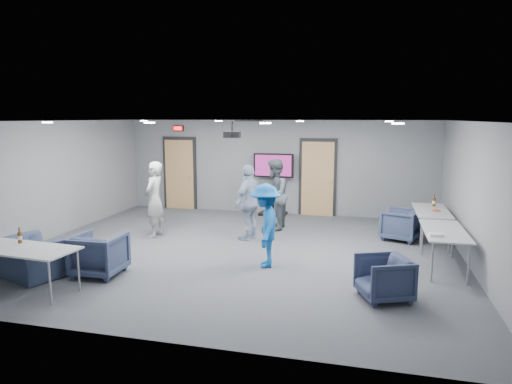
% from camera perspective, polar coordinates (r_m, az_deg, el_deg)
% --- Properties ---
extents(floor, '(9.00, 9.00, 0.00)m').
position_cam_1_polar(floor, '(9.66, -2.29, -7.38)').
color(floor, '#3D4145').
rests_on(floor, ground).
extents(ceiling, '(9.00, 9.00, 0.00)m').
position_cam_1_polar(ceiling, '(9.25, -2.40, 8.85)').
color(ceiling, silver).
rests_on(ceiling, wall_back).
extents(wall_back, '(9.00, 0.02, 2.70)m').
position_cam_1_polar(wall_back, '(13.21, 2.58, 3.12)').
color(wall_back, slate).
rests_on(wall_back, floor).
extents(wall_front, '(9.00, 0.02, 2.70)m').
position_cam_1_polar(wall_front, '(5.72, -13.82, -5.40)').
color(wall_front, slate).
rests_on(wall_front, floor).
extents(wall_left, '(0.02, 8.00, 2.70)m').
position_cam_1_polar(wall_left, '(11.47, -24.46, 1.34)').
color(wall_left, slate).
rests_on(wall_left, floor).
extents(wall_right, '(0.02, 8.00, 2.70)m').
position_cam_1_polar(wall_right, '(9.18, 25.71, -0.54)').
color(wall_right, slate).
rests_on(wall_right, floor).
extents(door_left, '(1.06, 0.17, 2.24)m').
position_cam_1_polar(door_left, '(14.11, -9.50, 2.25)').
color(door_left, black).
rests_on(door_left, wall_back).
extents(door_right, '(1.06, 0.17, 2.24)m').
position_cam_1_polar(door_right, '(13.02, 7.71, 1.70)').
color(door_right, black).
rests_on(door_right, wall_back).
extents(exit_sign, '(0.32, 0.08, 0.16)m').
position_cam_1_polar(exit_sign, '(13.99, -9.69, 7.86)').
color(exit_sign, black).
rests_on(exit_sign, wall_back).
extents(hvac_diffuser, '(0.60, 0.60, 0.03)m').
position_cam_1_polar(hvac_diffuser, '(12.08, -0.89, 8.89)').
color(hvac_diffuser, black).
rests_on(hvac_diffuser, ceiling).
extents(downlights, '(6.18, 3.78, 0.02)m').
position_cam_1_polar(downlights, '(9.25, -2.40, 8.75)').
color(downlights, white).
rests_on(downlights, ceiling).
extents(person_a, '(0.43, 0.65, 1.77)m').
position_cam_1_polar(person_a, '(10.90, -12.60, -0.90)').
color(person_a, '#9FA29F').
rests_on(person_a, floor).
extents(person_b, '(0.70, 0.88, 1.77)m').
position_cam_1_polar(person_b, '(11.27, 2.31, -0.33)').
color(person_b, '#525D63').
rests_on(person_b, floor).
extents(person_c, '(0.73, 1.09, 1.73)m').
position_cam_1_polar(person_c, '(10.38, -0.86, -1.29)').
color(person_c, '#99A9C5').
rests_on(person_c, floor).
extents(person_d, '(0.80, 1.12, 1.57)m').
position_cam_1_polar(person_d, '(8.51, 1.18, -4.21)').
color(person_d, '#1959A6').
rests_on(person_d, floor).
extents(chair_right_a, '(1.01, 0.99, 0.72)m').
position_cam_1_polar(chair_right_a, '(10.93, 17.59, -3.89)').
color(chair_right_a, '#35405C').
rests_on(chair_right_a, floor).
extents(chair_right_c, '(0.97, 0.96, 0.68)m').
position_cam_1_polar(chair_right_c, '(7.39, 15.68, -10.31)').
color(chair_right_c, '#323A56').
rests_on(chair_right_c, floor).
extents(chair_front_a, '(0.84, 0.86, 0.75)m').
position_cam_1_polar(chair_front_a, '(8.61, -18.99, -7.38)').
color(chair_front_a, '#363F5D').
rests_on(chair_front_a, floor).
extents(chair_front_b, '(1.32, 1.24, 0.69)m').
position_cam_1_polar(chair_front_b, '(8.95, -26.34, -7.41)').
color(chair_front_b, '#35415B').
rests_on(chair_front_b, floor).
extents(table_right_a, '(0.71, 1.72, 0.73)m').
position_cam_1_polar(table_right_a, '(10.92, 21.08, -2.36)').
color(table_right_a, '#A2A4A6').
rests_on(table_right_a, floor).
extents(table_right_b, '(0.73, 1.75, 0.73)m').
position_cam_1_polar(table_right_b, '(9.08, 22.49, -4.72)').
color(table_right_b, '#A2A4A6').
rests_on(table_right_b, floor).
extents(table_front_left, '(1.92, 0.92, 0.73)m').
position_cam_1_polar(table_front_left, '(8.22, -27.45, -6.47)').
color(table_front_left, '#A2A4A6').
rests_on(table_front_left, floor).
extents(bottle_front, '(0.07, 0.07, 0.26)m').
position_cam_1_polar(bottle_front, '(8.46, -27.43, -5.06)').
color(bottle_front, '#55330E').
rests_on(bottle_front, table_front_left).
extents(bottle_right, '(0.07, 0.07, 0.28)m').
position_cam_1_polar(bottle_right, '(11.36, 21.36, -1.16)').
color(bottle_right, '#55330E').
rests_on(bottle_right, table_right_a).
extents(snack_box, '(0.17, 0.13, 0.03)m').
position_cam_1_polar(snack_box, '(10.79, 21.58, -2.17)').
color(snack_box, '#BA522E').
rests_on(snack_box, table_right_a).
extents(wrapper, '(0.24, 0.17, 0.05)m').
position_cam_1_polar(wrapper, '(8.55, 21.56, -5.01)').
color(wrapper, silver).
rests_on(wrapper, table_right_b).
extents(tv_stand, '(1.15, 0.55, 1.77)m').
position_cam_1_polar(tv_stand, '(13.02, 2.18, 1.49)').
color(tv_stand, black).
rests_on(tv_stand, floor).
extents(projector, '(0.37, 0.35, 0.36)m').
position_cam_1_polar(projector, '(10.11, -3.01, 7.21)').
color(projector, black).
rests_on(projector, ceiling).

